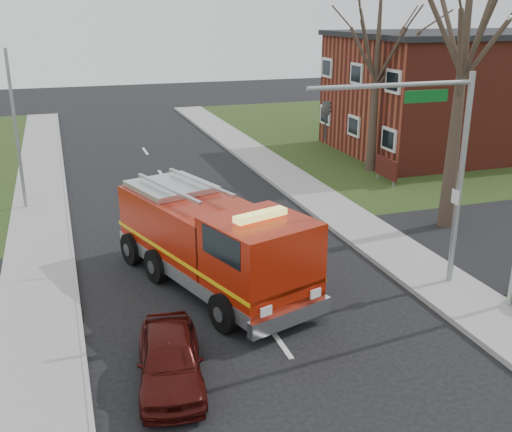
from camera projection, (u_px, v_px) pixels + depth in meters
name	position (u px, v px, depth m)	size (l,w,h in m)	color
ground	(278.00, 340.00, 16.25)	(120.00, 120.00, 0.00)	black
sidewalk_right	(470.00, 304.00, 18.08)	(2.40, 80.00, 0.15)	gray
sidewalk_left	(36.00, 380.00, 14.37)	(2.40, 80.00, 0.15)	gray
brick_building	(465.00, 92.00, 36.87)	(15.40, 10.40, 7.25)	maroon
health_center_sign	(386.00, 168.00, 30.30)	(0.12, 2.00, 1.40)	#451310
bare_tree_near	(465.00, 40.00, 22.04)	(6.00, 6.00, 12.00)	#32281E
bare_tree_far	(378.00, 50.00, 30.86)	(5.25, 5.25, 10.50)	#32281E
traffic_signal_mast	(428.00, 145.00, 17.61)	(5.29, 0.18, 6.80)	gray
utility_pole_far	(16.00, 132.00, 25.62)	(0.14, 0.14, 7.00)	gray
fire_engine	(213.00, 244.00, 18.97)	(5.08, 8.40, 3.21)	#981807
parked_car_maroon	(170.00, 359.00, 14.21)	(1.52, 3.77, 1.28)	#3D0C09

